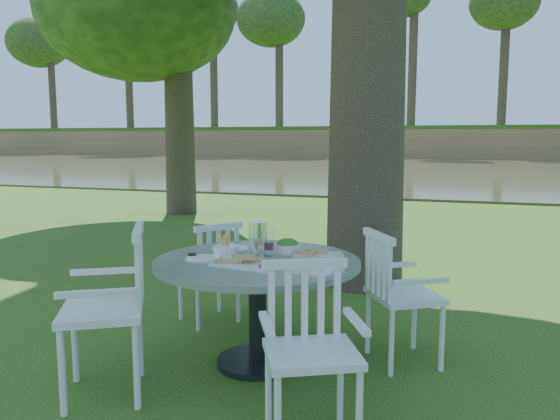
{
  "coord_description": "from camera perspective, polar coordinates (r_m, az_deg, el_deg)",
  "views": [
    {
      "loc": [
        1.7,
        -4.76,
        1.54
      ],
      "look_at": [
        0.0,
        0.2,
        0.85
      ],
      "focal_mm": 35.0,
      "sensor_mm": 36.0,
      "label": 1
    }
  ],
  "objects": [
    {
      "name": "chair_se",
      "position": [
        2.89,
        2.98,
        -12.92
      ],
      "size": [
        0.6,
        0.59,
        0.9
      ],
      "rotation": [
        0.0,
        0.0,
        0.48
      ],
      "color": "white",
      "rests_on": "ground"
    },
    {
      "name": "tableware",
      "position": [
        3.71,
        -2.06,
        -4.27
      ],
      "size": [
        1.09,
        0.72,
        0.24
      ],
      "color": "white",
      "rests_on": "table"
    },
    {
      "name": "chair_ne",
      "position": [
        3.82,
        11.66,
        -7.9
      ],
      "size": [
        0.61,
        0.62,
        0.91
      ],
      "rotation": [
        0.0,
        0.0,
        -4.16
      ],
      "color": "white",
      "rests_on": "ground"
    },
    {
      "name": "far_bank",
      "position": [
        46.25,
        17.58,
        14.23
      ],
      "size": [
        100.0,
        18.0,
        15.2
      ],
      "color": "olive",
      "rests_on": "ground"
    },
    {
      "name": "table",
      "position": [
        3.7,
        -2.39,
        -7.32
      ],
      "size": [
        1.38,
        1.38,
        0.73
      ],
      "color": "black",
      "rests_on": "ground"
    },
    {
      "name": "river",
      "position": [
        27.85,
        15.45,
        4.05
      ],
      "size": [
        100.0,
        28.0,
        0.12
      ],
      "primitive_type": "cube",
      "color": "#3B3D24",
      "rests_on": "ground"
    },
    {
      "name": "ground",
      "position": [
        5.28,
        -0.71,
        -9.45
      ],
      "size": [
        140.0,
        140.0,
        0.0
      ],
      "primitive_type": "plane",
      "color": "#1D410D",
      "rests_on": "ground"
    },
    {
      "name": "chair_sw",
      "position": [
        3.43,
        -16.43,
        -8.78
      ],
      "size": [
        0.67,
        0.68,
        1.01
      ],
      "rotation": [
        0.0,
        0.0,
        -1.03
      ],
      "color": "white",
      "rests_on": "ground"
    },
    {
      "name": "chair_nw",
      "position": [
        4.56,
        -6.99,
        -5.73
      ],
      "size": [
        0.58,
        0.58,
        0.85
      ],
      "rotation": [
        0.0,
        0.0,
        -2.2
      ],
      "color": "white",
      "rests_on": "ground"
    }
  ]
}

